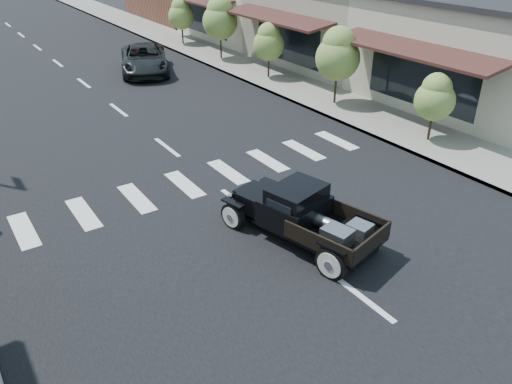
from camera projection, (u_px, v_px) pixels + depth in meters
ground at (280, 235)px, 13.22m from camera, size 120.00×120.00×0.00m
road at (96, 93)px, 24.15m from camera, size 14.00×80.00×0.02m
road_markings at (136, 124)px, 20.51m from camera, size 12.00×60.00×0.06m
sidewalk_right at (244, 67)px, 28.29m from camera, size 3.00×80.00×0.15m
storefront_near at (497, 50)px, 22.43m from camera, size 10.00×9.00×4.50m
storefront_mid at (356, 21)px, 28.99m from camera, size 10.00×9.00×4.50m
storefront_far at (267, 3)px, 35.55m from camera, size 10.00×9.00×4.50m
small_tree_a at (433, 108)px, 18.07m from camera, size 1.45×1.45×2.42m
small_tree_b at (337, 67)px, 21.67m from camera, size 1.93×1.93×3.21m
small_tree_c at (269, 51)px, 25.56m from camera, size 1.60×1.60×2.66m
small_tree_d at (220, 29)px, 28.95m from camera, size 2.03×2.03×3.38m
small_tree_e at (182, 22)px, 32.76m from camera, size 1.68×1.68×2.80m
hotrod_pickup at (302, 214)px, 12.70m from camera, size 3.03×4.72×1.51m
second_car at (144, 59)px, 27.12m from camera, size 4.10×5.76×1.46m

